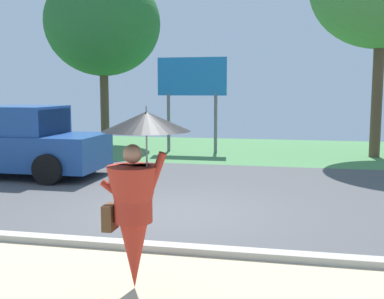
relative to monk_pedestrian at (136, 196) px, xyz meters
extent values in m
cube|color=#4C4C4F|center=(-0.50, 5.32, -1.15)|extent=(40.00, 8.00, 0.10)
cube|color=#4A824B|center=(-0.50, 13.32, -1.15)|extent=(40.00, 8.00, 0.10)
cube|color=#B2AD9E|center=(-0.50, 1.32, -1.05)|extent=(40.00, 0.24, 0.10)
cone|color=#B22D1E|center=(-0.04, 0.00, -0.37)|extent=(0.60, 0.60, 1.45)
cylinder|color=#B22D1E|center=(-0.04, 0.00, 0.03)|extent=(0.44, 0.44, 0.65)
sphere|color=tan|center=(-0.04, 0.00, 0.49)|extent=(0.22, 0.22, 0.22)
cylinder|color=#B22D1E|center=(0.24, 0.00, 0.30)|extent=(0.24, 0.09, 0.45)
cylinder|color=#B22D1E|center=(-0.30, 0.02, 0.06)|extent=(0.29, 0.08, 0.24)
cylinder|color=gray|center=(0.13, 0.00, 0.53)|extent=(0.02, 0.02, 0.75)
cone|color=black|center=(0.13, 0.00, 0.86)|extent=(1.00, 1.00, 0.22)
cylinder|color=gray|center=(0.13, 0.00, 0.98)|extent=(0.02, 0.02, 0.10)
cube|color=beige|center=(-0.34, 0.05, 0.16)|extent=(0.02, 0.11, 0.16)
cube|color=brown|center=(-0.31, -0.05, -0.25)|extent=(0.12, 0.24, 0.30)
cube|color=#1E478C|center=(-5.80, 6.39, -0.42)|extent=(5.20, 2.00, 0.90)
cube|color=#1E478C|center=(-5.30, 6.39, 0.33)|extent=(1.80, 1.84, 0.90)
cube|color=#2D3842|center=(-4.45, 6.39, 0.33)|extent=(0.10, 1.70, 0.77)
cylinder|color=black|center=(-4.10, 7.39, -0.72)|extent=(0.76, 0.28, 0.76)
cylinder|color=black|center=(-4.10, 5.39, -0.72)|extent=(0.76, 0.28, 0.76)
cylinder|color=slate|center=(-2.86, 12.26, 0.00)|extent=(0.12, 0.12, 2.20)
cylinder|color=slate|center=(-1.06, 12.26, 0.00)|extent=(0.12, 0.12, 2.20)
cube|color=#1E72B2|center=(-1.96, 12.26, 1.70)|extent=(2.60, 0.10, 1.40)
cylinder|color=brown|center=(-6.11, 13.93, 0.67)|extent=(0.36, 0.36, 3.54)
ellipsoid|color=#286B2D|center=(-6.11, 13.93, 3.97)|extent=(4.79, 4.79, 4.36)
cylinder|color=brown|center=(4.52, 12.13, 1.07)|extent=(0.36, 0.36, 4.33)
camera|label=1|loc=(1.72, -5.06, 1.21)|focal=44.33mm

